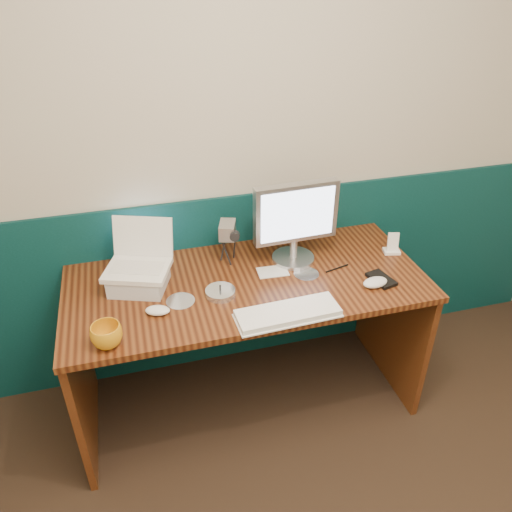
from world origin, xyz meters
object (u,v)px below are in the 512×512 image
object	(u,v)px
camcorder	(228,244)
laptop	(134,250)
monitor	(295,223)
mug	(107,336)
desk	(248,344)
keyboard	(288,314)

from	to	relation	value
camcorder	laptop	bearing A→B (deg)	-147.67
monitor	camcorder	distance (m)	0.32
mug	desk	bearing A→B (deg)	24.14
mug	camcorder	xyz separation A→B (m)	(0.56, 0.46, 0.04)
laptop	monitor	bearing A→B (deg)	23.32
laptop	desk	bearing A→B (deg)	11.13
keyboard	camcorder	bearing A→B (deg)	104.13
desk	monitor	bearing A→B (deg)	23.89
keyboard	camcorder	distance (m)	0.50
desk	mug	size ratio (longest dim) A/B	13.67
desk	mug	distance (m)	0.79
monitor	keyboard	size ratio (longest dim) A/B	0.93
laptop	keyboard	distance (m)	0.69
keyboard	mug	distance (m)	0.70
keyboard	laptop	bearing A→B (deg)	144.81
desk	camcorder	distance (m)	0.50
desk	camcorder	world-z (taller)	camcorder
monitor	mug	distance (m)	0.96
desk	laptop	distance (m)	0.74
monitor	camcorder	bearing A→B (deg)	164.32
laptop	mug	bearing A→B (deg)	-91.81
keyboard	camcorder	size ratio (longest dim) A/B	2.31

